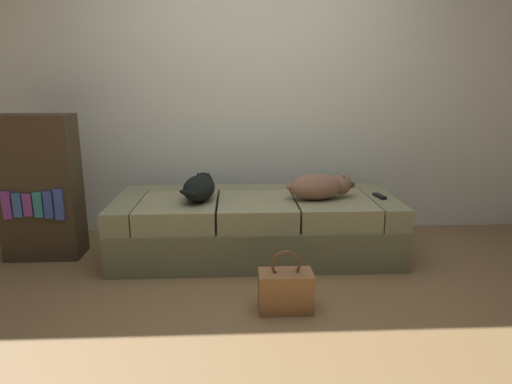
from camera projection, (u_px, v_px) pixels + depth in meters
The scene contains 8 objects.
ground_plane at pixel (265, 323), 2.51m from camera, with size 10.00×10.00×0.00m, color olive.
back_wall at pixel (252, 74), 3.86m from camera, with size 6.40×0.10×2.80m, color white.
couch at pixel (256, 225), 3.49m from camera, with size 2.15×0.90×0.46m.
dog_dark at pixel (200, 187), 3.34m from camera, with size 0.28×0.55×0.19m.
dog_tan at pixel (320, 186), 3.35m from camera, with size 0.56×0.33×0.20m.
tv_remote at pixel (379, 196), 3.41m from camera, with size 0.04×0.15×0.02m, color black.
handbag at pixel (285, 290), 2.63m from camera, with size 0.32×0.18×0.38m.
bookshelf at pixel (40, 188), 3.36m from camera, with size 0.56×0.30×1.10m.
Camera 1 is at (-0.16, -2.25, 1.32)m, focal length 31.12 mm.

